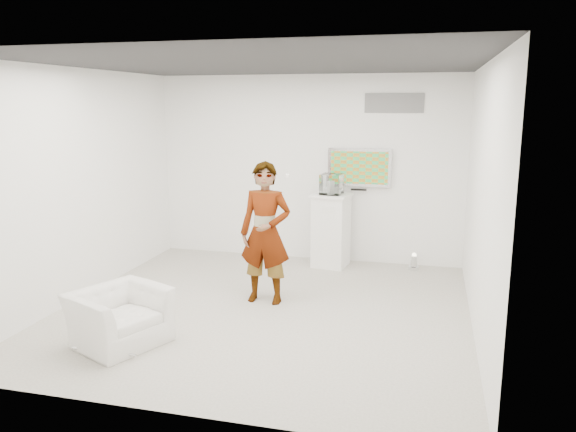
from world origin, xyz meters
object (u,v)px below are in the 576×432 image
object	(u,v)px
armchair	(119,317)
floor_uplight	(414,262)
tv	(360,167)
person	(265,233)
pedestal	(331,230)

from	to	relation	value
armchair	floor_uplight	distance (m)	4.66
tv	floor_uplight	distance (m)	1.70
person	pedestal	bearing A→B (deg)	74.82
tv	armchair	xyz separation A→B (m)	(-2.07, -3.80, -1.25)
armchair	tv	bearing A→B (deg)	-4.38
pedestal	floor_uplight	size ratio (longest dim) A/B	4.55
tv	pedestal	size ratio (longest dim) A/B	0.87
armchair	pedestal	bearing A→B (deg)	-1.61
armchair	floor_uplight	world-z (taller)	armchair
tv	person	distance (m)	2.42
armchair	pedestal	size ratio (longest dim) A/B	0.80
pedestal	tv	bearing A→B (deg)	39.42
tv	person	world-z (taller)	tv
person	pedestal	world-z (taller)	person
pedestal	floor_uplight	distance (m)	1.38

